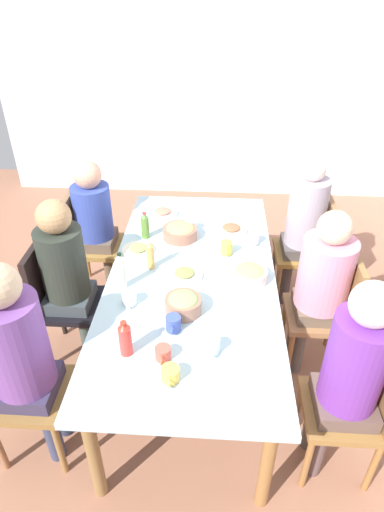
# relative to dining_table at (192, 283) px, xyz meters

# --- Properties ---
(ground_plane) EXTENTS (6.61, 6.61, 0.00)m
(ground_plane) POSITION_rel_dining_table_xyz_m (0.00, 0.00, -0.66)
(ground_plane) COLOR #946148
(wall_left) EXTENTS (0.12, 4.76, 2.60)m
(wall_left) POSITION_rel_dining_table_xyz_m (-2.81, 0.00, 0.64)
(wall_left) COLOR silver
(wall_left) RESTS_ON ground_plane
(dining_table) EXTENTS (2.23, 1.06, 0.73)m
(dining_table) POSITION_rel_dining_table_xyz_m (0.00, 0.00, 0.00)
(dining_table) COLOR #A9CAD5
(dining_table) RESTS_ON ground_plane
(chair_0) EXTENTS (0.40, 0.40, 0.90)m
(chair_0) POSITION_rel_dining_table_xyz_m (0.74, -0.91, -0.15)
(chair_0) COLOR olive
(chair_0) RESTS_ON ground_plane
(person_0) EXTENTS (0.32, 0.32, 1.30)m
(person_0) POSITION_rel_dining_table_xyz_m (0.74, -0.82, 0.11)
(person_0) COLOR #2D3349
(person_0) RESTS_ON ground_plane
(chair_1) EXTENTS (0.40, 0.40, 0.90)m
(chair_1) POSITION_rel_dining_table_xyz_m (-0.74, -0.91, -0.15)
(chair_1) COLOR olive
(chair_1) RESTS_ON ground_plane
(person_1) EXTENTS (0.30, 0.30, 1.18)m
(person_1) POSITION_rel_dining_table_xyz_m (-0.74, -0.82, 0.05)
(person_1) COLOR brown
(person_1) RESTS_ON ground_plane
(chair_2) EXTENTS (0.40, 0.40, 0.90)m
(chair_2) POSITION_rel_dining_table_xyz_m (0.00, -0.91, -0.15)
(chair_2) COLOR black
(chair_2) RESTS_ON ground_plane
(person_2) EXTENTS (0.30, 0.30, 1.24)m
(person_2) POSITION_rel_dining_table_xyz_m (0.00, -0.82, 0.08)
(person_2) COLOR #423E39
(person_2) RESTS_ON ground_plane
(chair_3) EXTENTS (0.40, 0.40, 0.90)m
(chair_3) POSITION_rel_dining_table_xyz_m (0.00, 0.91, -0.15)
(chair_3) COLOR #916440
(chair_3) RESTS_ON ground_plane
(person_3) EXTENTS (0.33, 0.33, 1.22)m
(person_3) POSITION_rel_dining_table_xyz_m (-0.00, 0.82, 0.07)
(person_3) COLOR #564C47
(person_3) RESTS_ON ground_plane
(chair_4) EXTENTS (0.40, 0.40, 0.90)m
(chair_4) POSITION_rel_dining_table_xyz_m (0.74, 0.91, -0.15)
(chair_4) COLOR olive
(chair_4) RESTS_ON ground_plane
(person_4) EXTENTS (0.30, 0.30, 1.27)m
(person_4) POSITION_rel_dining_table_xyz_m (0.74, 0.82, 0.09)
(person_4) COLOR brown
(person_4) RESTS_ON ground_plane
(chair_5) EXTENTS (0.40, 0.40, 0.90)m
(chair_5) POSITION_rel_dining_table_xyz_m (-0.74, 0.91, -0.15)
(chair_5) COLOR olive
(chair_5) RESTS_ON ground_plane
(person_5) EXTENTS (0.30, 0.30, 1.25)m
(person_5) POSITION_rel_dining_table_xyz_m (-0.74, 0.82, 0.07)
(person_5) COLOR #453B3B
(person_5) RESTS_ON ground_plane
(plate_0) EXTENTS (0.23, 0.23, 0.04)m
(plate_0) POSITION_rel_dining_table_xyz_m (-0.26, -0.39, 0.08)
(plate_0) COLOR beige
(plate_0) RESTS_ON dining_table
(plate_1) EXTENTS (0.24, 0.24, 0.04)m
(plate_1) POSITION_rel_dining_table_xyz_m (-0.58, 0.26, 0.08)
(plate_1) COLOR beige
(plate_1) RESTS_ON dining_table
(plate_2) EXTENTS (0.24, 0.24, 0.04)m
(plate_2) POSITION_rel_dining_table_xyz_m (-0.80, -0.28, 0.08)
(plate_2) COLOR silver
(plate_2) RESTS_ON dining_table
(plate_3) EXTENTS (0.23, 0.23, 0.04)m
(plate_3) POSITION_rel_dining_table_xyz_m (0.01, -0.05, 0.08)
(plate_3) COLOR white
(plate_3) RESTS_ON dining_table
(bowl_0) EXTENTS (0.21, 0.21, 0.11)m
(bowl_0) POSITION_rel_dining_table_xyz_m (0.34, -0.03, 0.12)
(bowl_0) COLOR #96654F
(bowl_0) RESTS_ON dining_table
(bowl_1) EXTENTS (0.25, 0.25, 0.10)m
(bowl_1) POSITION_rel_dining_table_xyz_m (-0.45, -0.12, 0.12)
(bowl_1) COLOR #9D614D
(bowl_1) RESTS_ON dining_table
(bowl_2) EXTENTS (0.23, 0.23, 0.09)m
(bowl_2) POSITION_rel_dining_table_xyz_m (0.03, 0.36, 0.11)
(bowl_2) COLOR beige
(bowl_2) RESTS_ON dining_table
(cup_0) EXTENTS (0.12, 0.09, 0.09)m
(cup_0) POSITION_rel_dining_table_xyz_m (-0.56, -0.05, 0.11)
(cup_0) COLOR white
(cup_0) RESTS_ON dining_table
(cup_1) EXTENTS (0.12, 0.08, 0.07)m
(cup_1) POSITION_rel_dining_table_xyz_m (0.71, -0.10, 0.10)
(cup_1) COLOR #CF5243
(cup_1) RESTS_ON dining_table
(cup_2) EXTENTS (0.12, 0.08, 0.09)m
(cup_2) POSITION_rel_dining_table_xyz_m (-0.27, 0.22, 0.11)
(cup_2) COLOR #DCC945
(cup_2) RESTS_ON dining_table
(cup_3) EXTENTS (0.13, 0.09, 0.07)m
(cup_3) POSITION_rel_dining_table_xyz_m (0.84, -0.05, 0.10)
(cup_3) COLOR #EFC04B
(cup_3) RESTS_ON dining_table
(cup_4) EXTENTS (0.12, 0.08, 0.08)m
(cup_4) POSITION_rel_dining_table_xyz_m (0.30, -0.35, 0.10)
(cup_4) COLOR white
(cup_4) RESTS_ON dining_table
(cup_5) EXTENTS (0.12, 0.08, 0.09)m
(cup_5) POSITION_rel_dining_table_xyz_m (0.50, -0.07, 0.11)
(cup_5) COLOR #3C4FA3
(cup_5) RESTS_ON dining_table
(cup_6) EXTENTS (0.11, 0.08, 0.08)m
(cup_6) POSITION_rel_dining_table_xyz_m (-0.41, 0.42, 0.11)
(cup_6) COLOR white
(cup_6) RESTS_ON dining_table
(cup_7) EXTENTS (0.11, 0.08, 0.09)m
(cup_7) POSITION_rel_dining_table_xyz_m (0.65, 0.14, 0.11)
(cup_7) COLOR white
(cup_7) RESTS_ON dining_table
(bottle_0) EXTENTS (0.05, 0.05, 0.25)m
(bottle_0) POSITION_rel_dining_table_xyz_m (0.15, -0.42, 0.18)
(bottle_0) COLOR silver
(bottle_0) RESTS_ON dining_table
(bottle_1) EXTENTS (0.06, 0.06, 0.20)m
(bottle_1) POSITION_rel_dining_table_xyz_m (-0.44, -0.36, 0.16)
(bottle_1) COLOR #558131
(bottle_1) RESTS_ON dining_table
(bottle_2) EXTENTS (0.07, 0.07, 0.21)m
(bottle_2) POSITION_rel_dining_table_xyz_m (0.68, -0.29, 0.16)
(bottle_2) COLOR red
(bottle_2) RESTS_ON dining_table
(bottle_3) EXTENTS (0.05, 0.05, 0.21)m
(bottle_3) POSITION_rel_dining_table_xyz_m (-0.07, -0.27, 0.16)
(bottle_3) COLOR tan
(bottle_3) RESTS_ON dining_table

